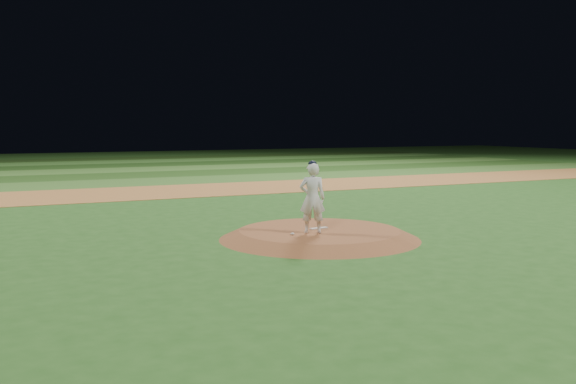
{
  "coord_description": "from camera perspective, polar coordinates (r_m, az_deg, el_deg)",
  "views": [
    {
      "loc": [
        -8.27,
        -15.27,
        3.11
      ],
      "look_at": [
        0.0,
        2.0,
        1.1
      ],
      "focal_mm": 40.0,
      "sensor_mm": 36.0,
      "label": 1
    }
  ],
  "objects": [
    {
      "name": "outfield_stripe_5",
      "position": [
        60.42,
        -17.72,
        2.77
      ],
      "size": [
        70.0,
        5.0,
        0.02
      ],
      "primitive_type": "cube",
      "color": "#214115",
      "rests_on": "ground"
    },
    {
      "name": "outfield_stripe_1",
      "position": [
        40.74,
        -13.81,
        1.46
      ],
      "size": [
        70.0,
        5.0,
        0.02
      ],
      "primitive_type": "cube",
      "color": "#224717",
      "rests_on": "ground"
    },
    {
      "name": "pitching_rubber",
      "position": [
        17.79,
        2.75,
        -3.23
      ],
      "size": [
        0.55,
        0.19,
        0.03
      ],
      "primitive_type": "cube",
      "rotation": [
        0.0,
        0.0,
        0.1
      ],
      "color": "white",
      "rests_on": "pitchers_mound"
    },
    {
      "name": "outfield_stripe_0",
      "position": [
        35.87,
        -12.17,
        0.9
      ],
      "size": [
        70.0,
        5.0,
        0.02
      ],
      "primitive_type": "cube",
      "color": "#376525",
      "rests_on": "ground"
    },
    {
      "name": "outfield_stripe_3",
      "position": [
        50.55,
        -16.14,
        2.24
      ],
      "size": [
        70.0,
        5.0,
        0.02
      ],
      "primitive_type": "cube",
      "color": "#1E4215",
      "rests_on": "ground"
    },
    {
      "name": "infield_dirt_band",
      "position": [
        30.57,
        -9.76,
        0.09
      ],
      "size": [
        70.0,
        6.0,
        0.02
      ],
      "primitive_type": "cube",
      "color": "#A16732",
      "rests_on": "ground"
    },
    {
      "name": "outfield_stripe_4",
      "position": [
        55.48,
        -17.0,
        2.53
      ],
      "size": [
        70.0,
        5.0,
        0.02
      ],
      "primitive_type": "cube",
      "color": "#3B732A",
      "rests_on": "ground"
    },
    {
      "name": "ground",
      "position": [
        17.64,
        2.82,
        -4.17
      ],
      "size": [
        120.0,
        120.0,
        0.0
      ],
      "primitive_type": "plane",
      "color": "#25541B",
      "rests_on": "ground"
    },
    {
      "name": "pitcher_on_mound",
      "position": [
        16.93,
        2.18,
        -0.51
      ],
      "size": [
        0.81,
        0.69,
        1.92
      ],
      "color": "white",
      "rests_on": "pitchers_mound"
    },
    {
      "name": "pitchers_mound",
      "position": [
        17.62,
        2.82,
        -3.77
      ],
      "size": [
        5.5,
        5.5,
        0.25
      ],
      "primitive_type": "cone",
      "color": "brown",
      "rests_on": "ground"
    },
    {
      "name": "outfield_stripe_2",
      "position": [
        45.63,
        -15.1,
        1.89
      ],
      "size": [
        70.0,
        5.0,
        0.02
      ],
      "primitive_type": "cube",
      "color": "#3D6F28",
      "rests_on": "ground"
    },
    {
      "name": "rosin_bag",
      "position": [
        16.75,
        0.39,
        -3.74
      ],
      "size": [
        0.11,
        0.11,
        0.06
      ],
      "primitive_type": "ellipsoid",
      "color": "beige",
      "rests_on": "pitchers_mound"
    }
  ]
}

